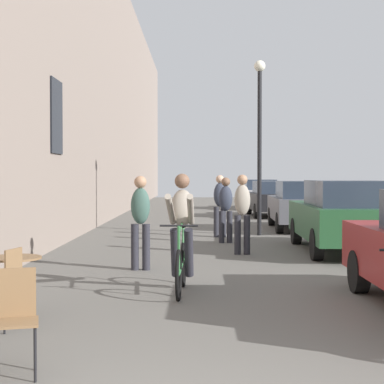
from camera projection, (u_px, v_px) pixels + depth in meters
building_facade_left at (73, 53)px, 17.41m from camera, size 0.54×68.00×10.26m
cafe_chair_near_toward_street at (15, 314)px, 5.21m from camera, size 0.46×0.46×0.89m
cafe_table_mid at (14, 274)px, 7.32m from camera, size 0.64×0.64×0.72m
cafe_chair_mid_toward_wall at (5, 283)px, 6.73m from camera, size 0.46×0.46×0.89m
cyclist_on_bicycle at (182, 235)px, 9.00m from camera, size 0.52×1.76×1.74m
pedestrian_near at (140, 217)px, 10.98m from camera, size 0.34×0.24×1.68m
pedestrian_mid at (242, 209)px, 13.16m from camera, size 0.35×0.25×1.70m
pedestrian_far at (226, 206)px, 15.41m from camera, size 0.35×0.26×1.63m
pedestrian_furthest at (220, 202)px, 16.86m from camera, size 0.37×0.28×1.69m
street_lamp at (260, 125)px, 17.34m from camera, size 0.32×0.32×4.90m
parked_car_second at (345, 215)px, 13.53m from camera, size 1.95×4.47×1.58m
parked_car_third at (302, 204)px, 19.16m from camera, size 1.93×4.32×1.51m
parked_car_fourth at (272, 198)px, 25.25m from camera, size 1.82×4.13×1.45m
parked_car_fifth at (260, 194)px, 31.24m from camera, size 1.89×4.21×1.48m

